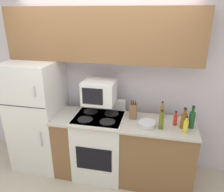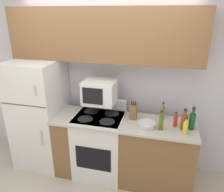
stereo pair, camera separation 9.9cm
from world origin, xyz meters
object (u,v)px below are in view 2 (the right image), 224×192
(bottle_hot_sauce, at_px, (175,121))
(bottle_vinegar, at_px, (162,112))
(refrigerator, at_px, (40,114))
(microwave, at_px, (100,92))
(knife_block, at_px, (133,112))
(bottle_wine_green, at_px, (192,121))
(bottle_olive_oil, at_px, (161,122))
(bottle_cooking_spray, at_px, (186,128))
(bowl, at_px, (147,125))
(bottle_whiskey, at_px, (184,121))
(stove, at_px, (100,145))

(bottle_hot_sauce, bearing_deg, bottle_vinegar, 132.33)
(refrigerator, distance_m, bottle_vinegar, 1.85)
(microwave, bearing_deg, knife_block, -0.74)
(bottle_wine_green, relative_size, bottle_olive_oil, 1.15)
(microwave, xyz_separation_m, bottle_cooking_spray, (1.15, -0.26, -0.26))
(knife_block, xyz_separation_m, bottle_vinegar, (0.39, 0.10, -0.01))
(bowl, relative_size, bottle_whiskey, 0.81)
(refrigerator, relative_size, bottle_wine_green, 5.58)
(bowl, bearing_deg, stove, 171.10)
(bowl, bearing_deg, knife_block, 135.64)
(knife_block, height_order, bottle_wine_green, bottle_wine_green)
(stove, distance_m, knife_block, 0.72)
(knife_block, xyz_separation_m, bottle_wine_green, (0.76, -0.10, 0.01))
(microwave, bearing_deg, refrigerator, -178.58)
(refrigerator, bearing_deg, bottle_whiskey, -3.33)
(knife_block, xyz_separation_m, bottle_cooking_spray, (0.67, -0.25, -0.02))
(microwave, bearing_deg, stove, -82.55)
(stove, distance_m, bottle_wine_green, 1.34)
(stove, height_order, bowl, stove)
(microwave, height_order, knife_block, microwave)
(bottle_whiskey, bearing_deg, bottle_cooking_spray, -82.39)
(microwave, relative_size, bottle_hot_sauce, 2.18)
(bottle_vinegar, bearing_deg, refrigerator, -176.26)
(stove, bearing_deg, bowl, -8.90)
(bottle_whiskey, bearing_deg, stove, 177.69)
(bottle_whiskey, bearing_deg, bottle_olive_oil, -164.56)
(bottle_hot_sauce, xyz_separation_m, bottle_whiskey, (0.10, -0.06, 0.03))
(refrigerator, xyz_separation_m, stove, (0.98, -0.08, -0.34))
(bottle_vinegar, bearing_deg, knife_block, -165.27)
(bottle_cooking_spray, relative_size, bottle_olive_oil, 0.85)
(bottle_hot_sauce, bearing_deg, bottle_wine_green, -5.48)
(bottle_olive_oil, bearing_deg, bottle_whiskey, 15.44)
(microwave, xyz_separation_m, knife_block, (0.48, -0.01, -0.24))
(knife_block, bearing_deg, bottle_whiskey, -12.05)
(stove, relative_size, bottle_vinegar, 4.66)
(bottle_hot_sauce, bearing_deg, bottle_whiskey, -29.18)
(bottle_hot_sauce, bearing_deg, bottle_olive_oil, -143.67)
(bottle_whiskey, bearing_deg, microwave, 172.65)
(knife_block, xyz_separation_m, bowl, (0.20, -0.20, -0.07))
(bottle_vinegar, xyz_separation_m, bottle_olive_oil, (-0.01, -0.32, 0.01))
(refrigerator, bearing_deg, knife_block, 0.71)
(bowl, height_order, bottle_vinegar, bottle_vinegar)
(refrigerator, distance_m, bottle_whiskey, 2.12)
(stove, xyz_separation_m, microwave, (-0.01, 0.10, 0.79))
(stove, relative_size, microwave, 2.56)
(microwave, bearing_deg, bottle_hot_sauce, -5.03)
(microwave, height_order, bottle_hot_sauce, microwave)
(refrigerator, height_order, bottle_hot_sauce, refrigerator)
(knife_block, bearing_deg, bottle_cooking_spray, -20.42)
(knife_block, relative_size, bottle_whiskey, 0.94)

